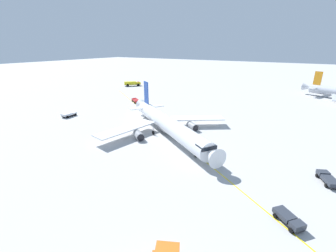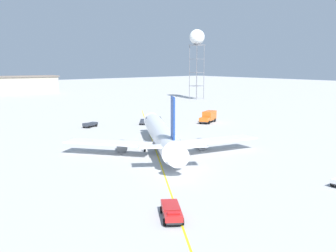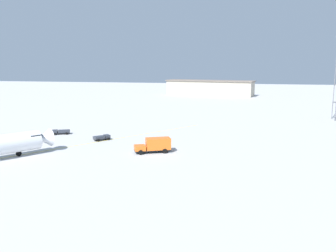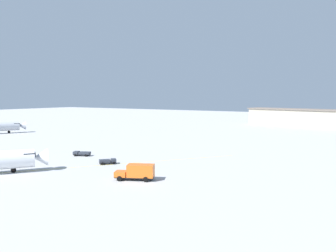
{
  "view_description": "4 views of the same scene",
  "coord_description": "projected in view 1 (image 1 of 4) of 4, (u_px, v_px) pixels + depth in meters",
  "views": [
    {
      "loc": [
        -44.02,
        -28.45,
        21.63
      ],
      "look_at": [
        -1.72,
        -2.41,
        3.8
      ],
      "focal_mm": 24.04,
      "sensor_mm": 36.0,
      "label": 1
    },
    {
      "loc": [
        54.26,
        63.29,
        16.94
      ],
      "look_at": [
        -0.2,
        -0.54,
        4.38
      ],
      "focal_mm": 46.72,
      "sensor_mm": 36.0,
      "label": 2
    },
    {
      "loc": [
        -50.3,
        49.18,
        18.3
      ],
      "look_at": [
        -32.67,
        -30.57,
        4.0
      ],
      "focal_mm": 37.51,
      "sensor_mm": 36.0,
      "label": 3
    },
    {
      "loc": [
        -73.55,
        32.91,
        16.43
      ],
      "look_at": [
        -32.67,
        -30.57,
        9.82
      ],
      "focal_mm": 38.01,
      "sensor_mm": 36.0,
      "label": 4
    }
  ],
  "objects": [
    {
      "name": "airliner_main",
      "position": [
        167.0,
        124.0,
        57.18
      ],
      "size": [
        31.53,
        36.75,
        11.53
      ],
      "rotation": [
        0.0,
        0.0,
        4.13
      ],
      "color": "white",
      "rests_on": "ground_plane"
    },
    {
      "name": "pushback_tug_truck",
      "position": [
        69.0,
        114.0,
        72.31
      ],
      "size": [
        4.45,
        2.58,
        1.3
      ],
      "rotation": [
        0.0,
        0.0,
        0.01
      ],
      "color": "#232326",
      "rests_on": "ground_plane"
    },
    {
      "name": "ops_pickup_truck",
      "position": [
        136.0,
        100.0,
        90.34
      ],
      "size": [
        4.83,
        5.79,
        1.41
      ],
      "rotation": [
        0.0,
        0.0,
        0.96
      ],
      "color": "#232326",
      "rests_on": "ground_plane"
    },
    {
      "name": "baggage_truck_truck_extra",
      "position": [
        328.0,
        179.0,
        37.43
      ],
      "size": [
        4.82,
        3.47,
        1.22
      ],
      "rotation": [
        0.0,
        0.0,
        0.43
      ],
      "color": "#232326",
      "rests_on": "ground_plane"
    },
    {
      "name": "fire_tender_truck",
      "position": [
        132.0,
        83.0,
        126.8
      ],
      "size": [
        8.52,
        8.04,
        2.5
      ],
      "rotation": [
        0.0,
        0.0,
        5.55
      ],
      "color": "#232326",
      "rests_on": "ground_plane"
    },
    {
      "name": "baggage_truck_truck",
      "position": [
        289.0,
        219.0,
        28.78
      ],
      "size": [
        3.88,
        4.11,
        1.22
      ],
      "rotation": [
        0.0,
        0.0,
        4.0
      ],
      "color": "#232326",
      "rests_on": "ground_plane"
    },
    {
      "name": "ground_plane",
      "position": [
        163.0,
        137.0,
        56.63
      ],
      "size": [
        600.0,
        600.0,
        0.0
      ],
      "primitive_type": "plane",
      "color": "#B2B2B2"
    },
    {
      "name": "taxiway_centreline",
      "position": [
        174.0,
        136.0,
        56.87
      ],
      "size": [
        76.58,
        109.79,
        0.01
      ],
      "rotation": [
        0.0,
        0.0,
        4.1
      ],
      "color": "yellow",
      "rests_on": "ground_plane"
    }
  ]
}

